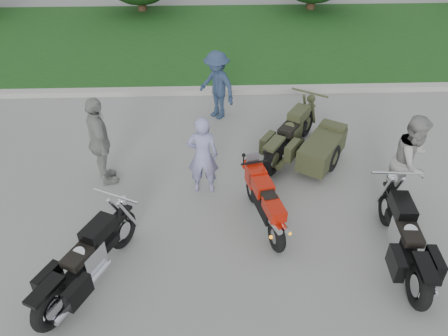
{
  "coord_description": "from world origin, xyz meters",
  "views": [
    {
      "loc": [
        -0.29,
        -5.08,
        5.43
      ],
      "look_at": [
        -0.06,
        1.31,
        0.8
      ],
      "focal_mm": 35.0,
      "sensor_mm": 36.0,
      "label": 1
    }
  ],
  "objects_px": {
    "person_stripe": "(203,156)",
    "person_denim": "(217,85)",
    "person_back": "(100,142)",
    "person_grey": "(411,162)",
    "cruiser_left": "(85,264)",
    "cruiser_sidecar": "(308,144)",
    "sportbike_red": "(265,202)",
    "cruiser_right": "(406,241)"
  },
  "relations": [
    {
      "from": "sportbike_red",
      "to": "person_back",
      "type": "bearing_deg",
      "value": 142.33
    },
    {
      "from": "sportbike_red",
      "to": "person_stripe",
      "type": "xyz_separation_m",
      "value": [
        -1.08,
        1.03,
        0.3
      ]
    },
    {
      "from": "person_grey",
      "to": "person_stripe",
      "type": "bearing_deg",
      "value": 131.97
    },
    {
      "from": "person_grey",
      "to": "sportbike_red",
      "type": "bearing_deg",
      "value": 150.9
    },
    {
      "from": "cruiser_right",
      "to": "cruiser_sidecar",
      "type": "height_order",
      "value": "cruiser_sidecar"
    },
    {
      "from": "sportbike_red",
      "to": "person_grey",
      "type": "relative_size",
      "value": 1.0
    },
    {
      "from": "person_stripe",
      "to": "cruiser_sidecar",
      "type": "bearing_deg",
      "value": -155.34
    },
    {
      "from": "cruiser_right",
      "to": "sportbike_red",
      "type": "bearing_deg",
      "value": 159.36
    },
    {
      "from": "person_stripe",
      "to": "person_denim",
      "type": "xyz_separation_m",
      "value": [
        0.33,
        2.96,
        0.04
      ]
    },
    {
      "from": "person_stripe",
      "to": "person_back",
      "type": "height_order",
      "value": "person_back"
    },
    {
      "from": "cruiser_right",
      "to": "person_grey",
      "type": "distance_m",
      "value": 1.7
    },
    {
      "from": "person_back",
      "to": "person_denim",
      "type": "bearing_deg",
      "value": -63.8
    },
    {
      "from": "sportbike_red",
      "to": "person_denim",
      "type": "relative_size",
      "value": 1.07
    },
    {
      "from": "person_back",
      "to": "person_stripe",
      "type": "bearing_deg",
      "value": -122.67
    },
    {
      "from": "cruiser_right",
      "to": "person_stripe",
      "type": "distance_m",
      "value": 3.79
    },
    {
      "from": "sportbike_red",
      "to": "cruiser_left",
      "type": "distance_m",
      "value": 3.1
    },
    {
      "from": "cruiser_sidecar",
      "to": "person_grey",
      "type": "bearing_deg",
      "value": -8.24
    },
    {
      "from": "cruiser_left",
      "to": "person_back",
      "type": "bearing_deg",
      "value": 121.09
    },
    {
      "from": "cruiser_left",
      "to": "person_denim",
      "type": "height_order",
      "value": "person_denim"
    },
    {
      "from": "cruiser_left",
      "to": "cruiser_right",
      "type": "xyz_separation_m",
      "value": [
        4.94,
        0.28,
        0.01
      ]
    },
    {
      "from": "sportbike_red",
      "to": "cruiser_sidecar",
      "type": "height_order",
      "value": "cruiser_sidecar"
    },
    {
      "from": "cruiser_left",
      "to": "cruiser_right",
      "type": "distance_m",
      "value": 4.94
    },
    {
      "from": "sportbike_red",
      "to": "cruiser_right",
      "type": "bearing_deg",
      "value": -38.17
    },
    {
      "from": "person_back",
      "to": "person_grey",
      "type": "bearing_deg",
      "value": -120.6
    },
    {
      "from": "person_grey",
      "to": "person_denim",
      "type": "bearing_deg",
      "value": 94.11
    },
    {
      "from": "person_stripe",
      "to": "person_grey",
      "type": "height_order",
      "value": "person_grey"
    },
    {
      "from": "cruiser_right",
      "to": "person_stripe",
      "type": "bearing_deg",
      "value": 152.1
    },
    {
      "from": "cruiser_left",
      "to": "person_grey",
      "type": "relative_size",
      "value": 1.2
    },
    {
      "from": "cruiser_right",
      "to": "person_back",
      "type": "distance_m",
      "value": 5.7
    },
    {
      "from": "person_grey",
      "to": "person_denim",
      "type": "height_order",
      "value": "person_grey"
    },
    {
      "from": "cruiser_left",
      "to": "cruiser_sidecar",
      "type": "height_order",
      "value": "cruiser_sidecar"
    },
    {
      "from": "cruiser_left",
      "to": "sportbike_red",
      "type": "bearing_deg",
      "value": 50.4
    },
    {
      "from": "cruiser_right",
      "to": "cruiser_left",
      "type": "bearing_deg",
      "value": -172.34
    },
    {
      "from": "cruiser_left",
      "to": "person_stripe",
      "type": "xyz_separation_m",
      "value": [
        1.75,
        2.29,
        0.35
      ]
    },
    {
      "from": "cruiser_right",
      "to": "person_stripe",
      "type": "height_order",
      "value": "person_stripe"
    },
    {
      "from": "cruiser_right",
      "to": "person_denim",
      "type": "xyz_separation_m",
      "value": [
        -2.85,
        4.98,
        0.37
      ]
    },
    {
      "from": "person_denim",
      "to": "person_back",
      "type": "relative_size",
      "value": 0.92
    },
    {
      "from": "cruiser_right",
      "to": "person_back",
      "type": "xyz_separation_m",
      "value": [
        -5.16,
        2.38,
        0.45
      ]
    },
    {
      "from": "sportbike_red",
      "to": "cruiser_left",
      "type": "bearing_deg",
      "value": -169.03
    },
    {
      "from": "cruiser_sidecar",
      "to": "person_stripe",
      "type": "distance_m",
      "value": 2.41
    },
    {
      "from": "sportbike_red",
      "to": "cruiser_right",
      "type": "xyz_separation_m",
      "value": [
        2.11,
        -0.99,
        -0.04
      ]
    },
    {
      "from": "person_stripe",
      "to": "cruiser_left",
      "type": "bearing_deg",
      "value": 55.47
    }
  ]
}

